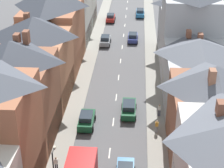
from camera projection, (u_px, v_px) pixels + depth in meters
The scene contains 14 objects.
pavement_left at pixel (86, 70), 57.76m from camera, with size 2.20×104.00×0.14m, color gray.
pavement_right at pixel (153, 72), 57.14m from camera, with size 2.20×104.00×0.14m, color gray.
centre_line_dashes at pixel (119, 77), 55.72m from camera, with size 0.14×97.80×0.01m.
terrace_row_left at pixel (34, 60), 46.48m from camera, with size 8.00×76.05×14.23m.
terrace_row_right at pixel (212, 108), 37.01m from camera, with size 8.00×63.38×14.42m.
car_near_blue at pixel (129, 108), 46.33m from camera, with size 1.90×4.44×1.66m.
car_parked_right_a at pixel (133, 37), 68.50m from camera, with size 1.90×4.10×1.58m.
car_mid_black at pixel (105, 40), 67.04m from camera, with size 1.90×4.14×1.68m.
car_parked_left_b at pixel (140, 13), 81.87m from camera, with size 1.90×4.53×1.66m.
car_far_grey at pixel (87, 120), 44.02m from camera, with size 1.90×3.96×1.71m.
car_parked_right_b at pixel (111, 18), 78.78m from camera, with size 1.90×3.93×1.64m.
pedestrian_mid_left at pixel (56, 163), 36.80m from camera, with size 0.36×0.22×1.61m.
pedestrian_mid_right at pixel (157, 126), 42.55m from camera, with size 0.36×0.22×1.61m.
pedestrian_far_left at pixel (159, 110), 45.67m from camera, with size 0.36×0.22×1.61m.
Camera 1 is at (2.46, -13.74, 25.03)m, focal length 60.00 mm.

